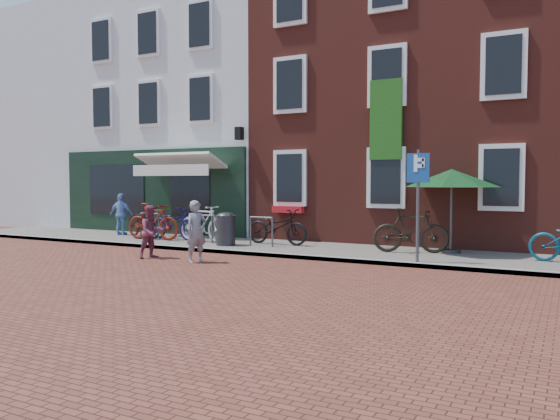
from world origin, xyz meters
The scene contains 17 objects.
ground centered at (0.00, 0.00, 0.00)m, with size 80.00×80.00×0.00m, color brown.
sidewalk centered at (1.00, 1.50, 0.05)m, with size 24.00×3.00×0.10m, color slate.
building_stucco centered at (-5.00, 7.00, 4.50)m, with size 8.00×8.00×9.00m, color silver.
building_brick_mid centered at (2.00, 7.00, 5.00)m, with size 6.00×8.00×10.00m, color maroon.
filler_left centered at (-12.50, 7.00, 4.50)m, with size 7.00×8.00×9.00m, color silver.
litter_bin centered at (-0.52, 0.96, 0.61)m, with size 0.54×0.54×1.00m.
parking_sign centered at (5.07, 0.24, 1.79)m, with size 0.50×0.08×2.50m.
parasol centered at (5.41, 2.27, 2.07)m, with size 2.36×2.36×2.21m.
woman centered at (0.34, -1.57, 0.73)m, with size 0.53×0.35×1.46m, color gray.
boy centered at (-1.09, -1.50, 0.66)m, with size 0.64×0.50×1.31m, color brown.
cafe_person centered at (-5.28, 1.82, 0.80)m, with size 0.82×0.34×1.39m, color #74A0D8.
bicycle_0 centered at (-4.05, 1.56, 0.61)m, with size 0.67×1.93×1.01m, color black.
bicycle_1 centered at (-3.30, 1.12, 0.66)m, with size 0.53×1.87×1.13m, color #61170D.
bicycle_2 centered at (-2.85, 1.54, 0.61)m, with size 0.67×1.93×1.01m, color navy.
bicycle_3 centered at (-1.58, 1.33, 0.66)m, with size 0.53×1.87×1.13m, color silver.
bicycle_4 centered at (0.68, 1.80, 0.61)m, with size 0.67×1.93×1.01m, color black.
bicycle_5 centered at (4.52, 1.75, 0.66)m, with size 0.53×1.87×1.13m, color black.
Camera 1 is at (8.13, -12.09, 1.91)m, focal length 35.62 mm.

